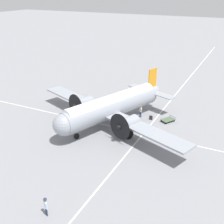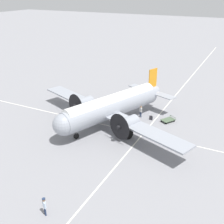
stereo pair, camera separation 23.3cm
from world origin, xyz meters
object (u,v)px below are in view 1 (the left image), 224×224
(passenger_boarding, at_px, (141,110))
(suitcase_near_door, at_px, (151,118))
(baggage_cart, at_px, (168,120))
(airliner_main, at_px, (109,107))
(crew_foreground, at_px, (46,205))

(passenger_boarding, bearing_deg, suitcase_near_door, 27.07)
(baggage_cart, bearing_deg, airliner_main, -24.42)
(crew_foreground, xyz_separation_m, baggage_cart, (-3.85, -20.86, -0.76))
(crew_foreground, distance_m, passenger_boarding, 20.54)
(airliner_main, height_order, suitcase_near_door, airliner_main)
(passenger_boarding, distance_m, baggage_cart, 3.94)
(passenger_boarding, bearing_deg, baggage_cart, 39.00)
(suitcase_near_door, distance_m, baggage_cart, 2.30)
(airliner_main, height_order, baggage_cart, airliner_main)
(passenger_boarding, height_order, baggage_cart, passenger_boarding)
(passenger_boarding, relative_size, suitcase_near_door, 2.68)
(suitcase_near_door, relative_size, baggage_cart, 0.30)
(airliner_main, relative_size, baggage_cart, 11.27)
(airliner_main, bearing_deg, passenger_boarding, 167.78)
(airliner_main, distance_m, crew_foreground, 16.65)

